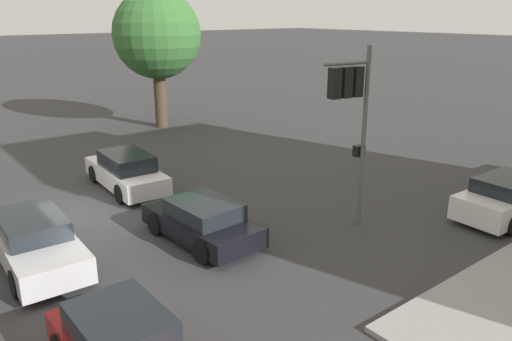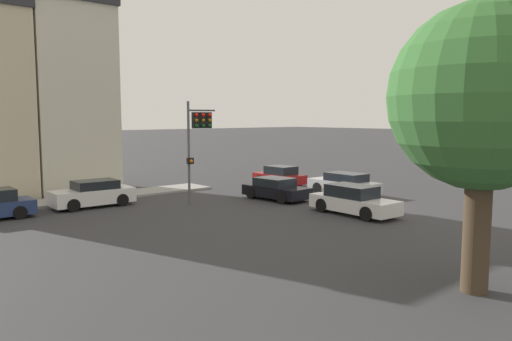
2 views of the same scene
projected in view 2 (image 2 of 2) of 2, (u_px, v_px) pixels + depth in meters
ground_plane at (356, 205)px, 27.74m from camera, size 300.00×300.00×0.00m
rowhouse_backdrop at (22, 94)px, 31.48m from camera, size 7.92×10.65×13.01m
street_tree at (483, 98)px, 13.40m from camera, size 5.09×5.09×7.98m
traffic_signal at (198, 130)px, 27.83m from camera, size 0.60×1.84×5.73m
crossing_car_0 at (354, 201)px, 24.95m from camera, size 4.71×2.00×1.47m
crossing_car_1 at (280, 176)px, 35.50m from camera, size 3.88×1.86×1.39m
crossing_car_2 at (276, 189)px, 29.45m from camera, size 4.15×2.10×1.29m
crossing_car_3 at (344, 184)px, 31.16m from camera, size 4.72×2.02×1.40m
parked_car_0 at (93, 194)px, 27.10m from camera, size 2.00×4.38×1.44m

